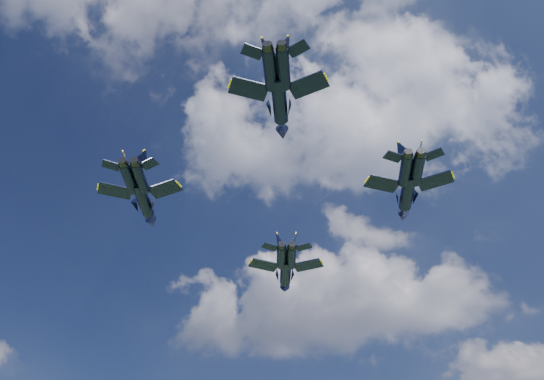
% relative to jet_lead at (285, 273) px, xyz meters
% --- Properties ---
extents(jet_lead, '(13.37, 18.14, 4.27)m').
position_rel_jet_lead_xyz_m(jet_lead, '(0.00, 0.00, 0.00)').
color(jet_lead, black).
extents(jet_left, '(13.32, 17.76, 4.18)m').
position_rel_jet_lead_xyz_m(jet_left, '(-16.69, -25.44, 1.41)').
color(jet_left, black).
extents(jet_right, '(13.55, 17.95, 4.23)m').
position_rel_jet_lead_xyz_m(jet_right, '(24.09, -15.98, 0.92)').
color(jet_right, black).
extents(jet_slot, '(12.91, 17.11, 4.03)m').
position_rel_jet_lead_xyz_m(jet_slot, '(9.77, -38.81, 1.60)').
color(jet_slot, black).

